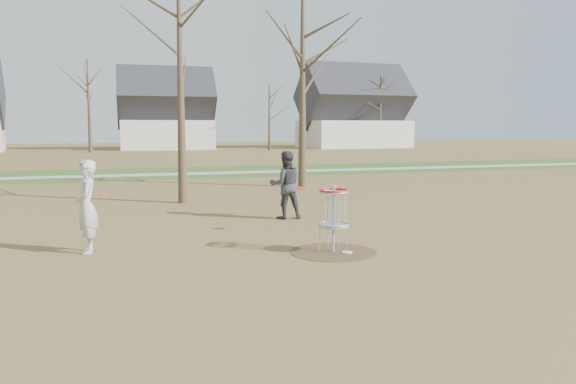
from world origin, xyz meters
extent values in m
plane|color=brown|center=(0.00, 0.00, 0.00)|extent=(160.00, 160.00, 0.00)
cube|color=#2D5119|center=(0.00, 21.00, 0.01)|extent=(160.00, 8.00, 0.01)
cube|color=#9E9E99|center=(0.00, 20.00, 0.01)|extent=(160.00, 1.50, 0.01)
cylinder|color=#47331E|center=(0.00, 0.00, 0.01)|extent=(1.80, 1.80, 0.01)
imported|color=#B9B9B9|center=(-4.82, 1.48, 0.96)|extent=(0.49, 0.72, 1.91)
imported|color=#36353B|center=(0.34, 4.35, 0.95)|extent=(0.99, 0.80, 1.90)
cylinder|color=white|center=(0.23, -0.18, 0.02)|extent=(0.22, 0.22, 0.02)
cylinder|color=red|center=(0.03, 2.11, 1.10)|extent=(0.23, 0.22, 0.11)
cylinder|color=#FF490D|center=(-4.50, 1.37, 1.21)|extent=(0.22, 0.22, 0.02)
cylinder|color=#9EA3AD|center=(0.00, 0.00, 0.68)|extent=(0.05, 0.05, 1.35)
cylinder|color=#9EA3AD|center=(0.00, 0.00, 0.55)|extent=(0.64, 0.64, 0.04)
torus|color=#9EA3AD|center=(0.00, 0.00, 1.25)|extent=(0.60, 0.60, 0.04)
torus|color=red|center=(0.00, 0.00, 1.28)|extent=(0.60, 0.60, 0.04)
cone|color=#382B1E|center=(-2.00, 8.50, 3.75)|extent=(0.32, 0.32, 7.50)
cone|color=#382B1E|center=(3.50, 12.00, 4.25)|extent=(0.36, 0.36, 8.50)
cone|color=#382B1E|center=(-6.00, 48.00, 4.50)|extent=(0.40, 0.40, 9.00)
cone|color=#382B1E|center=(12.00, 47.00, 3.50)|extent=(0.32, 0.32, 7.00)
cone|color=#382B1E|center=(26.00, 49.00, 4.25)|extent=(0.38, 0.38, 8.50)
cube|color=silver|center=(2.00, 54.00, 1.60)|extent=(10.24, 7.34, 3.20)
pyramid|color=#2D2D33|center=(2.00, 54.00, 4.98)|extent=(10.74, 7.36, 3.55)
cube|color=silver|center=(24.00, 52.00, 1.60)|extent=(12.40, 8.62, 3.20)
pyramid|color=#2D2D33|center=(24.00, 52.00, 5.23)|extent=(13.00, 8.65, 4.06)
camera|label=1|loc=(-4.36, -10.54, 2.59)|focal=35.00mm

